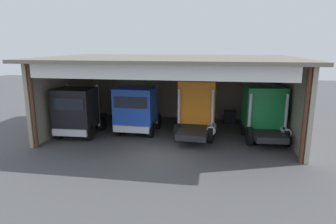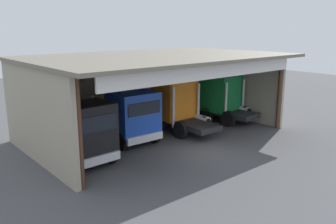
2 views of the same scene
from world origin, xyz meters
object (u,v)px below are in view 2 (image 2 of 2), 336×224
(tool_cart, at_px, (171,110))
(truck_green_yard_outside, at_px, (223,97))
(truck_blue_right_bay, at_px, (131,116))
(truck_orange_center_right_bay, at_px, (178,103))
(truck_black_center_bay, at_px, (84,133))
(oil_drum, at_px, (171,110))

(tool_cart, bearing_deg, truck_green_yard_outside, -61.89)
(truck_blue_right_bay, bearing_deg, tool_cart, -148.02)
(truck_blue_right_bay, xyz_separation_m, truck_orange_center_right_bay, (4.15, 0.40, 0.20))
(tool_cart, bearing_deg, truck_blue_right_bay, -149.74)
(truck_green_yard_outside, bearing_deg, truck_orange_center_right_bay, 172.25)
(tool_cart, bearing_deg, truck_black_center_bay, -153.82)
(truck_orange_center_right_bay, xyz_separation_m, truck_green_yard_outside, (4.33, -0.29, -0.08))
(truck_green_yard_outside, bearing_deg, tool_cart, 114.19)
(truck_black_center_bay, distance_m, truck_blue_right_bay, 3.96)
(truck_blue_right_bay, xyz_separation_m, oil_drum, (6.58, 3.85, -1.28))
(truck_blue_right_bay, distance_m, oil_drum, 7.73)
(truck_black_center_bay, xyz_separation_m, truck_orange_center_right_bay, (7.91, 1.65, 0.22))
(truck_orange_center_right_bay, relative_size, truck_green_yard_outside, 1.14)
(truck_green_yard_outside, relative_size, oil_drum, 4.90)
(truck_blue_right_bay, height_order, oil_drum, truck_blue_right_bay)
(oil_drum, bearing_deg, truck_black_center_bay, -153.72)
(truck_orange_center_right_bay, xyz_separation_m, tool_cart, (2.36, 3.40, -1.43))
(oil_drum, bearing_deg, tool_cart, -140.16)
(truck_blue_right_bay, distance_m, truck_orange_center_right_bay, 4.18)
(tool_cart, bearing_deg, oil_drum, 39.84)
(truck_blue_right_bay, xyz_separation_m, truck_green_yard_outside, (8.48, 0.11, 0.12))
(truck_black_center_bay, height_order, tool_cart, truck_black_center_bay)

